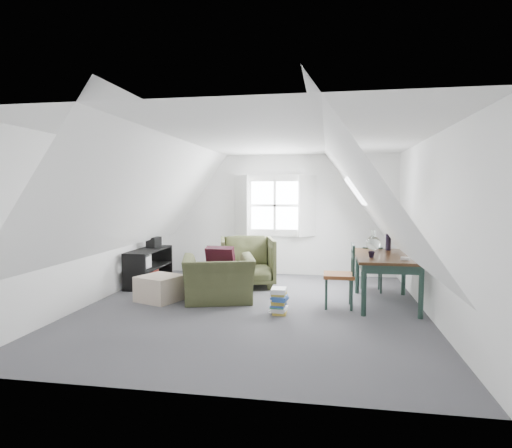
% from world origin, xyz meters
% --- Properties ---
extents(floor, '(5.50, 5.50, 0.00)m').
position_xyz_m(floor, '(0.00, 0.00, 0.00)').
color(floor, '#46464B').
rests_on(floor, ground).
extents(ceiling, '(5.50, 5.50, 0.00)m').
position_xyz_m(ceiling, '(0.00, 0.00, 2.50)').
color(ceiling, white).
rests_on(ceiling, wall_back).
extents(wall_back, '(5.00, 0.00, 5.00)m').
position_xyz_m(wall_back, '(0.00, 2.75, 1.25)').
color(wall_back, white).
rests_on(wall_back, ground).
extents(wall_front, '(5.00, 0.00, 5.00)m').
position_xyz_m(wall_front, '(0.00, -2.75, 1.25)').
color(wall_front, white).
rests_on(wall_front, ground).
extents(wall_left, '(0.00, 5.50, 5.50)m').
position_xyz_m(wall_left, '(-2.50, 0.00, 1.25)').
color(wall_left, white).
rests_on(wall_left, ground).
extents(wall_right, '(0.00, 5.50, 5.50)m').
position_xyz_m(wall_right, '(2.50, 0.00, 1.25)').
color(wall_right, white).
rests_on(wall_right, ground).
extents(slope_left, '(3.19, 5.50, 4.48)m').
position_xyz_m(slope_left, '(-1.55, 0.00, 1.78)').
color(slope_left, white).
rests_on(slope_left, wall_left).
extents(slope_right, '(3.19, 5.50, 4.48)m').
position_xyz_m(slope_right, '(1.55, 0.00, 1.78)').
color(slope_right, white).
rests_on(slope_right, wall_right).
extents(dormer_window, '(1.71, 0.35, 1.30)m').
position_xyz_m(dormer_window, '(0.00, 2.68, 1.45)').
color(dormer_window, white).
rests_on(dormer_window, wall_back).
extents(skylight, '(0.35, 0.75, 0.47)m').
position_xyz_m(skylight, '(1.55, 1.30, 1.75)').
color(skylight, white).
rests_on(skylight, slope_right).
extents(armchair_near, '(1.32, 1.23, 0.72)m').
position_xyz_m(armchair_near, '(-0.60, 0.34, 0.00)').
color(armchair_near, '#3E4325').
rests_on(armchair_near, floor).
extents(armchair_far, '(1.18, 1.20, 0.91)m').
position_xyz_m(armchair_far, '(-0.36, 1.50, 0.00)').
color(armchair_far, '#3E4325').
rests_on(armchair_far, floor).
extents(throw_pillow, '(0.48, 0.30, 0.47)m').
position_xyz_m(throw_pillow, '(-0.60, 0.49, 0.63)').
color(throw_pillow, '#390F1C').
rests_on(throw_pillow, armchair_near).
extents(ottoman, '(0.77, 0.77, 0.40)m').
position_xyz_m(ottoman, '(-1.53, 0.22, 0.20)').
color(ottoman, '#C3AD97').
rests_on(ottoman, floor).
extents(dining_table, '(0.92, 1.54, 0.77)m').
position_xyz_m(dining_table, '(1.99, 0.57, 0.67)').
color(dining_table, black).
rests_on(dining_table, floor).
extents(demijohn, '(0.23, 0.23, 0.33)m').
position_xyz_m(demijohn, '(1.84, 1.02, 0.91)').
color(demijohn, silver).
rests_on(demijohn, dining_table).
extents(vase_twigs, '(0.09, 0.10, 0.68)m').
position_xyz_m(vase_twigs, '(2.09, 1.12, 0.92)').
color(vase_twigs, black).
rests_on(vase_twigs, dining_table).
extents(cup, '(0.11, 0.11, 0.09)m').
position_xyz_m(cup, '(1.74, 0.27, 0.77)').
color(cup, black).
rests_on(cup, dining_table).
extents(paper_box, '(0.13, 0.10, 0.04)m').
position_xyz_m(paper_box, '(2.19, 0.12, 0.79)').
color(paper_box, white).
rests_on(paper_box, dining_table).
extents(dining_chair_far, '(0.37, 0.37, 0.79)m').
position_xyz_m(dining_chair_far, '(1.86, 1.41, 0.41)').
color(dining_chair_far, brown).
rests_on(dining_chair_far, floor).
extents(dining_chair_near, '(0.45, 0.45, 0.96)m').
position_xyz_m(dining_chair_near, '(1.31, 0.29, 0.50)').
color(dining_chair_near, brown).
rests_on(dining_chair_near, floor).
extents(media_shelf, '(0.43, 1.30, 0.66)m').
position_xyz_m(media_shelf, '(-2.21, 1.29, 0.30)').
color(media_shelf, black).
rests_on(media_shelf, floor).
extents(electronics_box, '(0.23, 0.29, 0.22)m').
position_xyz_m(electronics_box, '(-2.21, 1.59, 0.76)').
color(electronics_box, black).
rests_on(electronics_box, media_shelf).
extents(magazine_stack, '(0.27, 0.32, 0.36)m').
position_xyz_m(magazine_stack, '(0.43, -0.20, 0.18)').
color(magazine_stack, '#B29933').
rests_on(magazine_stack, floor).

